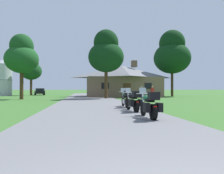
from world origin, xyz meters
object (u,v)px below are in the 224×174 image
object	(u,v)px
tree_by_lodge_front	(106,53)
motorcycle_green_farthest_in_row	(125,99)
tree_right_of_lodge	(172,54)
parked_black_suv_far_left	(40,91)
tree_left_near	(22,56)
motorcycle_black_second_in_row	(133,101)
metal_silo_distant	(2,78)
tree_left_far	(31,69)
bystander_blue_shirt_near_lodge	(142,91)
bystander_red_shirt_beside_signpost	(152,92)
motorcycle_green_nearest_to_camera	(150,105)

from	to	relation	value
tree_by_lodge_front	motorcycle_green_farthest_in_row	bearing A→B (deg)	-90.50
tree_right_of_lodge	parked_black_suv_far_left	world-z (taller)	tree_right_of_lodge
tree_left_near	tree_right_of_lodge	size ratio (longest dim) A/B	0.70
motorcycle_black_second_in_row	parked_black_suv_far_left	world-z (taller)	parked_black_suv_far_left
metal_silo_distant	tree_left_far	bearing A→B (deg)	6.86
bystander_blue_shirt_near_lodge	tree_left_far	distance (m)	24.06
tree_left_near	parked_black_suv_far_left	size ratio (longest dim) A/B	1.64
bystander_blue_shirt_near_lodge	bystander_red_shirt_beside_signpost	size ratio (longest dim) A/B	1.01
motorcycle_green_nearest_to_camera	motorcycle_black_second_in_row	xyz separation A→B (m)	(-0.01, 2.87, 0.00)
motorcycle_black_second_in_row	tree_right_of_lodge	world-z (taller)	tree_right_of_lodge
motorcycle_green_nearest_to_camera	metal_silo_distant	bearing A→B (deg)	117.55
motorcycle_green_nearest_to_camera	bystander_red_shirt_beside_signpost	distance (m)	19.32
bystander_blue_shirt_near_lodge	metal_silo_distant	size ratio (longest dim) A/B	0.25
motorcycle_green_nearest_to_camera	motorcycle_black_second_in_row	world-z (taller)	same
bystander_red_shirt_beside_signpost	tree_right_of_lodge	bearing A→B (deg)	-142.19
motorcycle_green_nearest_to_camera	parked_black_suv_far_left	distance (m)	38.62
motorcycle_green_farthest_in_row	tree_right_of_lodge	world-z (taller)	tree_right_of_lodge
tree_left_near	bystander_blue_shirt_near_lodge	bearing A→B (deg)	1.63
tree_by_lodge_front	metal_silo_distant	bearing A→B (deg)	140.38
tree_left_far	tree_right_of_lodge	size ratio (longest dim) A/B	0.68
motorcycle_green_farthest_in_row	bystander_blue_shirt_near_lodge	size ratio (longest dim) A/B	1.24
tree_right_of_lodge	tree_by_lodge_front	bearing A→B (deg)	-148.43
motorcycle_green_farthest_in_row	bystander_blue_shirt_near_lodge	distance (m)	14.58
bystander_blue_shirt_near_lodge	bystander_red_shirt_beside_signpost	distance (m)	1.53
tree_by_lodge_front	tree_left_near	bearing A→B (deg)	-178.86
bystander_blue_shirt_near_lodge	metal_silo_distant	bearing A→B (deg)	36.86
tree_left_far	bystander_red_shirt_beside_signpost	bearing A→B (deg)	-40.74
motorcycle_green_farthest_in_row	tree_left_near	xyz separation A→B (m)	(-10.39, 13.26, 4.78)
bystander_blue_shirt_near_lodge	tree_right_of_lodge	size ratio (longest dim) A/B	0.15
bystander_red_shirt_beside_signpost	metal_silo_distant	xyz separation A→B (m)	(-24.21, 15.84, 2.48)
tree_left_far	parked_black_suv_far_left	distance (m)	5.05
tree_left_far	parked_black_suv_far_left	bearing A→B (deg)	60.09
bystander_red_shirt_beside_signpost	tree_left_far	xyz separation A→B (m)	(-19.10, 16.45, 4.30)
tree_left_near	motorcycle_green_nearest_to_camera	bearing A→B (deg)	-61.35
bystander_blue_shirt_near_lodge	tree_left_far	xyz separation A→B (m)	(-17.94, 15.45, 4.28)
motorcycle_green_nearest_to_camera	tree_left_near	size ratio (longest dim) A/B	0.26
bystander_red_shirt_beside_signpost	parked_black_suv_far_left	size ratio (longest dim) A/B	0.34
tree_left_far	bystander_blue_shirt_near_lodge	bearing A→B (deg)	-40.73
bystander_red_shirt_beside_signpost	tree_by_lodge_front	size ratio (longest dim) A/B	0.18
tree_left_near	motorcycle_black_second_in_row	bearing A→B (deg)	-57.22
motorcycle_green_nearest_to_camera	tree_left_far	size ratio (longest dim) A/B	0.26
bystander_blue_shirt_near_lodge	tree_right_of_lodge	xyz separation A→B (m)	(7.52, 7.38, 6.44)
motorcycle_green_farthest_in_row	tree_by_lodge_front	distance (m)	14.50
metal_silo_distant	parked_black_suv_far_left	distance (m)	7.34
metal_silo_distant	motorcycle_green_farthest_in_row	bearing A→B (deg)	-57.64
bystander_red_shirt_beside_signpost	motorcycle_black_second_in_row	bearing A→B (deg)	53.00
tree_left_near	parked_black_suv_far_left	bearing A→B (deg)	94.41
motorcycle_green_nearest_to_camera	bystander_red_shirt_beside_signpost	world-z (taller)	bystander_red_shirt_beside_signpost
motorcycle_green_nearest_to_camera	bystander_red_shirt_beside_signpost	xyz separation A→B (m)	(6.22, 18.29, 0.32)
motorcycle_green_nearest_to_camera	motorcycle_green_farthest_in_row	bearing A→B (deg)	88.88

